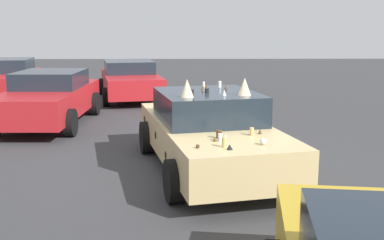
% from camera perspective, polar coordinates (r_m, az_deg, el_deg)
% --- Properties ---
extents(ground_plane, '(60.00, 60.00, 0.00)m').
position_cam_1_polar(ground_plane, '(8.39, 2.06, -6.04)').
color(ground_plane, '#38383A').
extents(art_car_decorated, '(4.78, 2.73, 1.66)m').
position_cam_1_polar(art_car_decorated, '(8.23, 2.05, -1.42)').
color(art_car_decorated, '#D8BC7F').
rests_on(art_car_decorated, ground).
extents(parked_sedan_near_left, '(4.79, 2.72, 1.31)m').
position_cam_1_polar(parked_sedan_near_left, '(16.77, -7.50, 4.86)').
color(parked_sedan_near_left, red).
rests_on(parked_sedan_near_left, ground).
extents(parked_sedan_near_right, '(4.22, 2.43, 1.43)m').
position_cam_1_polar(parked_sedan_near_right, '(17.16, -21.64, 4.51)').
color(parked_sedan_near_right, red).
rests_on(parked_sedan_near_right, ground).
extents(parked_sedan_behind_right, '(4.46, 2.06, 1.36)m').
position_cam_1_polar(parked_sedan_behind_right, '(12.72, -16.88, 2.60)').
color(parked_sedan_behind_right, red).
rests_on(parked_sedan_behind_right, ground).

